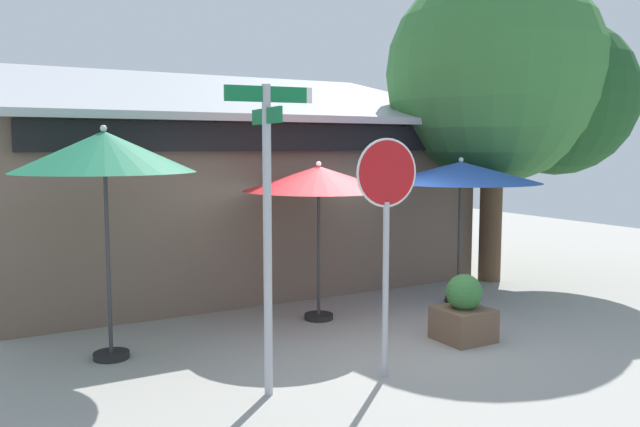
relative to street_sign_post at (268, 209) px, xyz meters
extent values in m
cube|color=#9E9B93|center=(2.16, 1.34, -2.03)|extent=(28.00, 28.00, 0.10)
cube|color=#705B4C|center=(1.86, 5.94, -0.42)|extent=(8.52, 4.82, 3.12)
cube|color=#B7BABF|center=(1.86, 5.79, 1.66)|extent=(9.02, 5.43, 1.26)
cube|color=black|center=(1.86, 3.48, 0.79)|extent=(7.92, 0.16, 0.44)
cylinder|color=#A8AAB2|center=(0.00, 0.00, -0.35)|extent=(0.09, 0.09, 3.26)
cube|color=#116B38|center=(0.00, 0.00, 1.18)|extent=(0.87, 0.12, 0.16)
cube|color=#116B38|center=(0.00, 0.00, 0.96)|extent=(0.12, 0.87, 0.16)
cube|color=white|center=(0.46, -0.05, 1.18)|extent=(0.06, 0.04, 0.16)
cylinder|color=#A8AAB2|center=(1.39, -0.16, -0.98)|extent=(0.07, 0.07, 2.02)
cylinder|color=white|center=(1.39, -0.16, 0.36)|extent=(0.77, 0.06, 0.77)
cylinder|color=red|center=(1.39, -0.16, 0.36)|extent=(0.72, 0.07, 0.72)
cylinder|color=black|center=(-1.21, 2.04, -1.94)|extent=(0.44, 0.44, 0.08)
cylinder|color=#333335|center=(-1.21, 2.04, -0.80)|extent=(0.05, 0.05, 2.37)
cone|color=#1E724C|center=(-1.21, 2.04, 0.58)|extent=(2.19, 2.19, 0.50)
sphere|color=silver|center=(-1.21, 2.04, 0.86)|extent=(0.08, 0.08, 0.08)
cylinder|color=black|center=(1.94, 2.35, -1.94)|extent=(0.44, 0.44, 0.08)
cylinder|color=#333335|center=(1.94, 2.35, -0.98)|extent=(0.05, 0.05, 2.02)
cone|color=#B21E23|center=(1.94, 2.35, 0.17)|extent=(2.27, 2.27, 0.37)
sphere|color=silver|center=(1.94, 2.35, 0.38)|extent=(0.08, 0.08, 0.08)
cylinder|color=black|center=(4.52, 2.12, -1.94)|extent=(0.44, 0.44, 0.08)
cylinder|color=#333335|center=(4.52, 2.12, -0.95)|extent=(0.05, 0.05, 2.08)
cone|color=#2D56B7|center=(4.52, 2.12, 0.22)|extent=(2.64, 2.64, 0.35)
sphere|color=silver|center=(4.52, 2.12, 0.42)|extent=(0.08, 0.08, 0.08)
cylinder|color=brown|center=(6.28, 3.20, -0.77)|extent=(0.43, 0.43, 2.43)
sphere|color=#387538|center=(6.28, 3.20, 2.00)|extent=(4.15, 4.15, 4.15)
sphere|color=#1E4C23|center=(7.43, 2.68, 1.59)|extent=(3.01, 3.01, 3.01)
cube|color=brown|center=(3.12, 0.45, -1.76)|extent=(0.68, 0.68, 0.45)
sphere|color=#387538|center=(3.12, 0.45, -1.32)|extent=(0.49, 0.49, 0.49)
camera|label=1|loc=(-2.82, -6.04, 0.66)|focal=36.30mm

